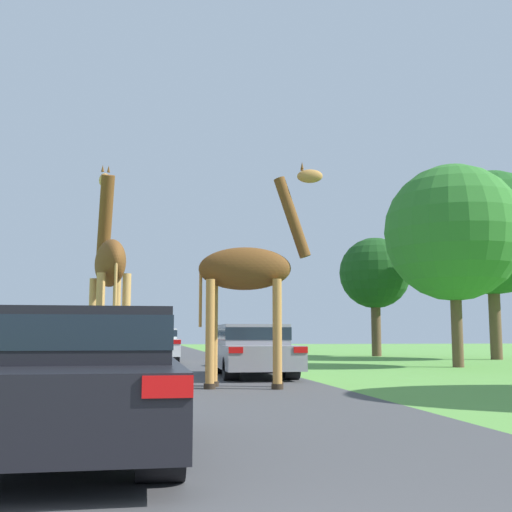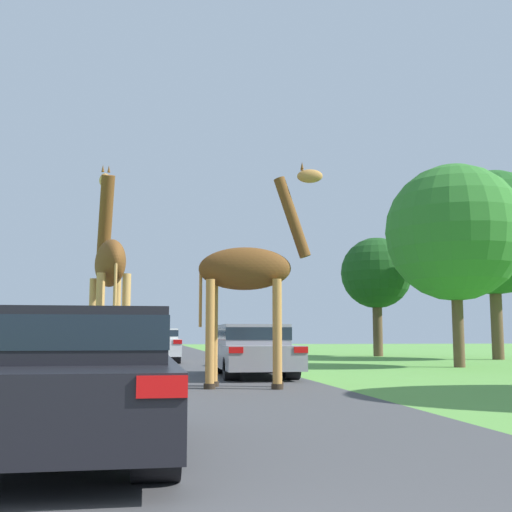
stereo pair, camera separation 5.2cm
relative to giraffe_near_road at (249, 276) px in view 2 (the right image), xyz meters
The scene contains 12 objects.
road 18.60m from the giraffe_near_road, 96.89° to the left, with size 8.19×120.00×0.00m.
giraffe_near_road is the anchor object (origin of this frame).
giraffe_companion 2.94m from the giraffe_near_road, behind, with size 0.94×2.66×4.94m.
car_lead_maroon 7.97m from the giraffe_near_road, 110.91° to the right, with size 1.83×4.07×1.34m.
car_queue_right 13.73m from the giraffe_near_road, 97.30° to the left, with size 1.85×4.64×1.38m.
car_queue_left 10.50m from the giraffe_near_road, 120.31° to the left, with size 1.83×4.39×1.42m.
car_far_ahead 4.16m from the giraffe_near_road, 79.55° to the left, with size 1.89×4.82×1.39m.
car_verge_right 6.22m from the giraffe_near_road, 153.29° to the left, with size 1.98×4.21×1.24m.
car_rear_follower 18.45m from the giraffe_near_road, 105.36° to the left, with size 1.85×4.68×1.42m.
tree_right_cluster 11.69m from the giraffe_near_road, 41.11° to the left, with size 4.89×4.89×7.20m.
tree_far_right 19.92m from the giraffe_near_road, 45.23° to the left, with size 5.85×5.85×8.83m.
tree_mid_field 21.87m from the giraffe_near_road, 62.57° to the left, with size 3.82×3.82×6.37m.
Camera 2 is at (0.08, -1.88, 1.10)m, focal length 45.00 mm.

